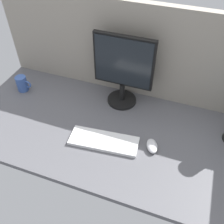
{
  "coord_description": "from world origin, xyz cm",
  "views": [
    {
      "loc": [
        27.6,
        -91.25,
        107.7
      ],
      "look_at": [
        -3.08,
        0.0,
        14.0
      ],
      "focal_mm": 40.81,
      "sensor_mm": 36.0,
      "label": 1
    }
  ],
  "objects_px": {
    "mouse": "(152,146)",
    "mug_ceramic_blue": "(22,84)",
    "monitor": "(123,69)",
    "keyboard": "(104,141)"
  },
  "relations": [
    {
      "from": "keyboard",
      "to": "monitor",
      "type": "bearing_deg",
      "value": 86.34
    },
    {
      "from": "monitor",
      "to": "keyboard",
      "type": "height_order",
      "value": "monitor"
    },
    {
      "from": "monitor",
      "to": "keyboard",
      "type": "distance_m",
      "value": 0.43
    },
    {
      "from": "mouse",
      "to": "keyboard",
      "type": "bearing_deg",
      "value": 168.34
    },
    {
      "from": "keyboard",
      "to": "mug_ceramic_blue",
      "type": "xyz_separation_m",
      "value": [
        -0.66,
        0.24,
        0.04
      ]
    },
    {
      "from": "keyboard",
      "to": "mouse",
      "type": "height_order",
      "value": "mouse"
    },
    {
      "from": "monitor",
      "to": "keyboard",
      "type": "xyz_separation_m",
      "value": [
        0.01,
        -0.36,
        -0.23
      ]
    },
    {
      "from": "mouse",
      "to": "mug_ceramic_blue",
      "type": "height_order",
      "value": "mug_ceramic_blue"
    },
    {
      "from": "monitor",
      "to": "mouse",
      "type": "relative_size",
      "value": 4.63
    },
    {
      "from": "keyboard",
      "to": "mouse",
      "type": "distance_m",
      "value": 0.26
    }
  ]
}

